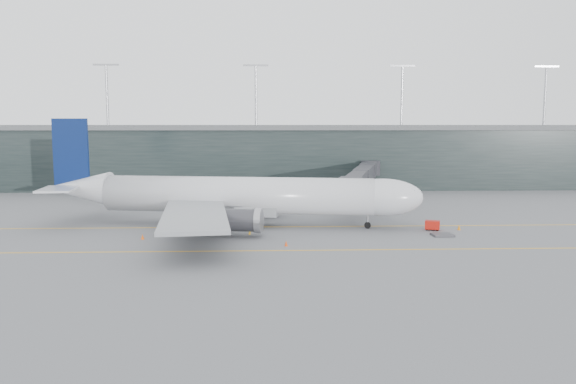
{
  "coord_description": "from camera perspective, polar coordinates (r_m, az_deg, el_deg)",
  "views": [
    {
      "loc": [
        7.41,
        -87.12,
        15.31
      ],
      "look_at": [
        10.62,
        -4.0,
        5.28
      ],
      "focal_mm": 35.0,
      "sensor_mm": 36.0,
      "label": 1
    }
  ],
  "objects": [
    {
      "name": "cone_nose",
      "position": [
        85.73,
        16.98,
        -3.45
      ],
      "size": [
        0.49,
        0.49,
        0.77
      ],
      "primitive_type": "cone",
      "color": "orange",
      "rests_on": "ground"
    },
    {
      "name": "main_aircraft",
      "position": [
        85.41,
        -5.36,
        -0.39
      ],
      "size": [
        57.79,
        53.7,
        16.24
      ],
      "rotation": [
        0.0,
        0.0,
        -0.17
      ],
      "color": "silver",
      "rests_on": "ground"
    },
    {
      "name": "cone_wing_stbd",
      "position": [
        71.25,
        -0.2,
        -5.25
      ],
      "size": [
        0.43,
        0.43,
        0.69
      ],
      "primitive_type": "cone",
      "color": "#E1430C",
      "rests_on": "ground"
    },
    {
      "name": "cone_tail",
      "position": [
        77.87,
        -14.56,
        -4.42
      ],
      "size": [
        0.45,
        0.45,
        0.72
      ],
      "primitive_type": "cone",
      "color": "#E9550C",
      "rests_on": "ground"
    },
    {
      "name": "taxiline_b",
      "position": [
        69.24,
        -8.35,
        -5.97
      ],
      "size": [
        160.0,
        0.25,
        0.02
      ],
      "primitive_type": "cube",
      "color": "#EFA616",
      "rests_on": "ground"
    },
    {
      "name": "cone_wing_port",
      "position": [
        97.72,
        -0.52,
        -1.96
      ],
      "size": [
        0.39,
        0.39,
        0.61
      ],
      "primitive_type": "cone",
      "color": "orange",
      "rests_on": "ground"
    },
    {
      "name": "terminal",
      "position": [
        145.51,
        -5.14,
        3.82
      ],
      "size": [
        240.0,
        36.0,
        29.0
      ],
      "color": "black",
      "rests_on": "ground"
    },
    {
      "name": "uld_c",
      "position": [
        99.25,
        -7.34,
        -1.45
      ],
      "size": [
        2.68,
        2.47,
        1.96
      ],
      "rotation": [
        0.0,
        0.0,
        -0.43
      ],
      "color": "#37373C",
      "rests_on": "ground"
    },
    {
      "name": "taxiline_lead_main",
      "position": [
        108.23,
        -3.47,
        -1.26
      ],
      "size": [
        0.25,
        60.0,
        0.02
      ],
      "primitive_type": "cube",
      "color": "#EFA616",
      "rests_on": "ground"
    },
    {
      "name": "uld_a",
      "position": [
        99.51,
        -9.56,
        -1.45
      ],
      "size": [
        2.74,
        2.51,
        2.03
      ],
      "rotation": [
        0.0,
        0.0,
        0.4
      ],
      "color": "#37373C",
      "rests_on": "ground"
    },
    {
      "name": "gse_cart",
      "position": [
        84.4,
        14.46,
        -3.26
      ],
      "size": [
        2.37,
        1.92,
        1.4
      ],
      "rotation": [
        0.0,
        0.0,
        -0.35
      ],
      "color": "#AF150C",
      "rests_on": "ground"
    },
    {
      "name": "taxiline_a",
      "position": [
        84.84,
        -7.2,
        -3.57
      ],
      "size": [
        160.0,
        0.25,
        0.02
      ],
      "primitive_type": "cube",
      "color": "#EFA616",
      "rests_on": "ground"
    },
    {
      "name": "jet_bridge",
      "position": [
        113.69,
        6.94,
        1.79
      ],
      "size": [
        15.38,
        45.92,
        7.12
      ],
      "rotation": [
        0.0,
        0.0,
        -0.26
      ],
      "color": "#2D2D32",
      "rests_on": "ground"
    },
    {
      "name": "uld_b",
      "position": [
        100.15,
        -7.63,
        -1.5
      ],
      "size": [
        1.75,
        1.4,
        1.58
      ],
      "rotation": [
        0.0,
        0.0,
        0.01
      ],
      "color": "#37373C",
      "rests_on": "ground"
    },
    {
      "name": "ground",
      "position": [
        88.77,
        -6.98,
        -3.11
      ],
      "size": [
        320.0,
        320.0,
        0.0
      ],
      "primitive_type": "plane",
      "color": "#5A595E",
      "rests_on": "ground"
    },
    {
      "name": "baggage_dolly",
      "position": [
        80.52,
        15.41,
        -4.21
      ],
      "size": [
        2.94,
        2.42,
        0.28
      ],
      "primitive_type": "cube",
      "rotation": [
        0.0,
        0.0,
        0.06
      ],
      "color": "#36353A",
      "rests_on": "ground"
    }
  ]
}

